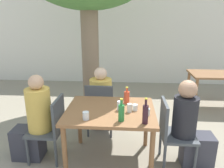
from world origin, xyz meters
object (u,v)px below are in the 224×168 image
at_px(soda_bottle_0, 127,97).
at_px(drinking_glass_2, 147,112).
at_px(person_seated_1, 191,129).
at_px(patio_chair_2, 100,107).
at_px(drinking_glass_0, 120,106).
at_px(drinking_glass_1, 130,108).
at_px(patio_chair_1, 172,130).
at_px(dining_table_back, 215,79).
at_px(dining_table_front, 110,116).
at_px(drinking_glass_3, 86,116).
at_px(patio_chair_0, 51,126).
at_px(drinking_glass_4, 135,107).
at_px(person_seated_2, 102,101).
at_px(green_bottle_1, 121,112).
at_px(wine_bottle_2, 145,114).
at_px(person_seated_0, 34,123).

xyz_separation_m(soda_bottle_0, drinking_glass_2, (0.25, -0.38, -0.05)).
height_order(person_seated_1, drinking_glass_2, person_seated_1).
bearing_deg(person_seated_1, patio_chair_2, 61.10).
distance_m(drinking_glass_0, drinking_glass_1, 0.13).
bearing_deg(patio_chair_1, dining_table_back, -32.12).
bearing_deg(dining_table_front, drinking_glass_1, -14.11).
xyz_separation_m(dining_table_front, soda_bottle_0, (0.21, 0.24, 0.18)).
distance_m(drinking_glass_2, drinking_glass_3, 0.73).
relative_size(dining_table_back, patio_chair_2, 1.17).
relative_size(dining_table_back, drinking_glass_3, 10.93).
bearing_deg(patio_chair_0, dining_table_back, 125.16).
distance_m(person_seated_1, drinking_glass_4, 0.77).
relative_size(patio_chair_0, drinking_glass_1, 8.07).
bearing_deg(person_seated_2, patio_chair_0, 58.47).
distance_m(dining_table_front, drinking_glass_1, 0.29).
bearing_deg(green_bottle_1, patio_chair_0, 161.88).
bearing_deg(dining_table_front, wine_bottle_2, -40.12).
relative_size(person_seated_0, soda_bottle_0, 5.21).
xyz_separation_m(patio_chair_2, drinking_glass_1, (0.47, -0.76, 0.32)).
relative_size(person_seated_2, wine_bottle_2, 3.73).
bearing_deg(drinking_glass_1, wine_bottle_2, -59.34).
height_order(soda_bottle_0, green_bottle_1, green_bottle_1).
bearing_deg(dining_table_front, drinking_glass_4, -1.05).
bearing_deg(drinking_glass_2, patio_chair_2, 129.20).
bearing_deg(drinking_glass_3, person_seated_0, 158.53).
distance_m(dining_table_front, drinking_glass_3, 0.42).
height_order(person_seated_2, soda_bottle_0, person_seated_2).
bearing_deg(drinking_glass_4, wine_bottle_2, -73.56).
relative_size(wine_bottle_2, drinking_glass_1, 2.73).
xyz_separation_m(dining_table_front, green_bottle_1, (0.15, -0.31, 0.20)).
xyz_separation_m(dining_table_front, person_seated_2, (-0.23, 0.93, -0.17)).
distance_m(green_bottle_1, drinking_glass_0, 0.30).
xyz_separation_m(drinking_glass_1, drinking_glass_2, (0.21, -0.08, -0.01)).
distance_m(patio_chair_1, soda_bottle_0, 0.73).
bearing_deg(dining_table_back, person_seated_1, -117.03).
bearing_deg(dining_table_back, patio_chair_1, -122.12).
xyz_separation_m(patio_chair_1, drinking_glass_0, (-0.68, -0.01, 0.32)).
bearing_deg(drinking_glass_4, dining_table_back, 49.14).
height_order(dining_table_back, person_seated_1, person_seated_1).
xyz_separation_m(person_seated_1, green_bottle_1, (-0.89, -0.31, 0.34)).
bearing_deg(patio_chair_1, dining_table_front, 90.00).
bearing_deg(person_seated_0, green_bottle_1, 75.29).
relative_size(person_seated_1, green_bottle_1, 4.32).
bearing_deg(dining_table_back, drinking_glass_4, -130.86).
bearing_deg(person_seated_2, person_seated_0, 49.16).
height_order(wine_bottle_2, drinking_glass_3, wine_bottle_2).
height_order(dining_table_back, drinking_glass_3, drinking_glass_3).
bearing_deg(green_bottle_1, drinking_glass_1, 69.16).
bearing_deg(drinking_glass_4, soda_bottle_0, 113.57).
xyz_separation_m(person_seated_0, drinking_glass_4, (1.35, -0.01, 0.27)).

